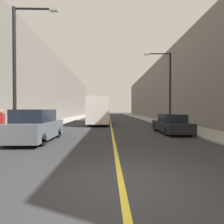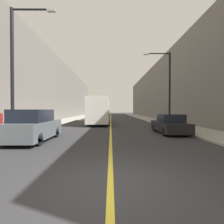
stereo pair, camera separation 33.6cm
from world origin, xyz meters
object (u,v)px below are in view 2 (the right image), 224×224
Objects in this scene: car_right_near at (170,125)px; street_lamp_right at (167,84)px; parked_suv_left at (33,126)px; street_lamp_left at (16,64)px; bus at (100,110)px.

street_lamp_right reaches higher than car_right_near.
parked_suv_left is 3.95m from street_lamp_left.
car_right_near is at bearing -57.70° from bus.
car_right_near is at bearing -105.24° from street_lamp_right.
street_lamp_left is at bearing -148.57° from street_lamp_right.
bus is 2.29× the size of parked_suv_left.
street_lamp_left reaches higher than street_lamp_right.
car_right_near is at bearing 15.94° from street_lamp_left.
street_lamp_left reaches higher than bus.
car_right_near is (6.07, -9.61, -1.08)m from bus.
car_right_near is 5.62m from street_lamp_right.
parked_suv_left is 9.74m from car_right_near.
bus reaches higher than car_right_near.
street_lamp_right is at bearing 31.43° from street_lamp_left.
street_lamp_right is (11.45, 7.00, -0.20)m from street_lamp_left.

